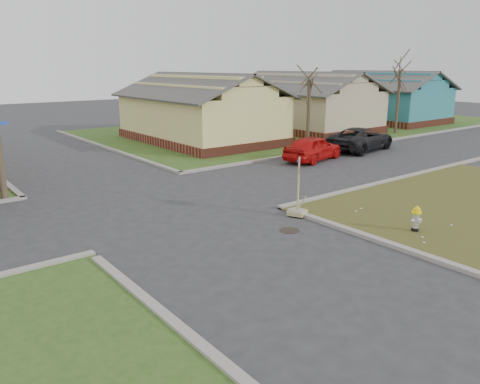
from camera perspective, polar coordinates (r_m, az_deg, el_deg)
ground at (r=14.14m, az=-1.86°, el=-6.04°), size 120.00×120.00×0.00m
verge_far_right at (r=41.62m, az=8.18°, el=8.02°), size 37.00×19.00×0.05m
curbs at (r=18.21m, az=-11.17°, el=-1.42°), size 80.00×40.00×0.12m
manhole at (r=15.11m, az=6.05°, el=-4.67°), size 0.64×0.64×0.01m
side_house_yellow at (r=32.58m, az=-4.81°, el=9.98°), size 7.60×11.60×4.70m
side_house_tan at (r=38.93m, az=7.82°, el=10.74°), size 7.60×11.60×4.70m
side_house_teal at (r=46.59m, az=16.64°, el=10.97°), size 7.60×11.60×4.70m
tree_mid_right at (r=30.28m, az=8.34°, el=9.41°), size 0.22×0.22×4.20m
tree_far_right at (r=38.24m, az=18.68°, el=10.39°), size 0.22×0.22×4.76m
fire_hydrant at (r=15.72m, az=20.68°, el=-2.91°), size 0.31×0.31×0.82m
stop_sign at (r=16.43m, az=7.07°, el=-1.26°), size 0.59×0.57×2.07m
red_sedan at (r=26.26m, az=8.88°, el=5.32°), size 4.34×2.46×1.39m
dark_pickup at (r=30.10m, az=14.53°, el=6.29°), size 5.41×3.15×1.42m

